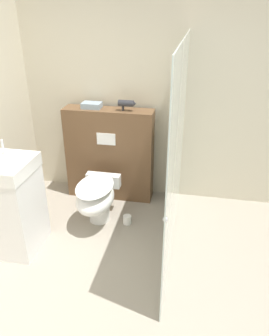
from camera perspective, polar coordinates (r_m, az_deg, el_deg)
The scene contains 9 objects.
ground_plane at distance 2.85m, azimuth -8.82°, elevation -24.49°, with size 12.00×12.00×0.00m, color #9E9384.
wall_back at distance 3.91m, azimuth -0.02°, elevation 12.48°, with size 8.00×0.06×2.50m.
partition_panel at distance 4.01m, azimuth -4.34°, elevation 2.40°, with size 1.06×0.26×1.13m.
shower_glass at distance 2.98m, azimuth 7.38°, elevation 2.24°, with size 0.04×1.96×1.98m.
toilet at distance 3.59m, azimuth -6.60°, elevation -5.19°, with size 0.39×0.66×0.51m.
sink_vanity at distance 3.40m, azimuth -21.57°, elevation -5.97°, with size 0.62×0.51×1.10m.
hair_drier at distance 3.72m, azimuth -1.37°, elevation 11.17°, with size 0.20×0.07×0.12m.
folded_towel at distance 3.87m, azimuth -7.46°, elevation 10.77°, with size 0.22×0.15×0.06m.
spare_toilet_roll at distance 3.70m, azimuth -1.29°, elevation -8.98°, with size 0.09×0.09×0.10m.
Camera 1 is at (0.73, -1.65, 2.20)m, focal length 35.00 mm.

